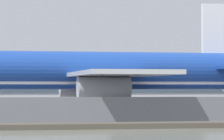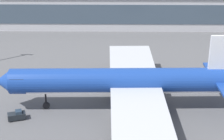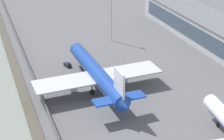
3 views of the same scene
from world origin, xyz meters
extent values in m
plane|color=#565659|center=(0.00, 0.00, 0.00)|extent=(500.00, 500.00, 0.00)
cube|color=#474238|center=(0.00, -20.50, 0.25)|extent=(320.00, 3.00, 0.50)
cube|color=slate|center=(0.00, -16.00, 1.40)|extent=(280.00, 0.08, 2.79)
cylinder|color=slate|center=(-98.00, -16.00, 1.40)|extent=(0.10, 0.10, 2.79)
cylinder|color=slate|center=(0.00, -16.00, 1.40)|extent=(0.10, 0.10, 2.79)
cylinder|color=#193D93|center=(1.10, 2.32, 5.86)|extent=(42.83, 5.92, 4.78)
cone|color=#193D93|center=(-21.57, 1.72, 5.86)|extent=(3.23, 4.63, 4.54)
cone|color=#193D93|center=(23.77, 2.93, 5.86)|extent=(3.22, 4.39, 4.31)
cube|color=#232D3D|center=(-18.54, 1.80, 6.46)|extent=(2.74, 4.14, 1.44)
cube|color=silver|center=(1.10, 2.32, 4.54)|extent=(36.40, 4.80, 0.86)
cube|color=#B7BABF|center=(3.51, -7.87, 5.26)|extent=(9.94, 20.75, 0.48)
cube|color=#B7BABF|center=(2.96, 12.63, 5.26)|extent=(9.94, 20.75, 0.48)
cylinder|color=#B7BABF|center=(2.18, -6.26, 3.71)|extent=(6.05, 2.79, 2.63)
cylinder|color=#B7BABF|center=(1.72, 10.95, 3.71)|extent=(6.05, 2.79, 2.63)
cube|color=silver|center=(19.89, 2.82, 10.64)|extent=(6.42, 0.75, 8.13)
cube|color=#193D93|center=(19.99, -0.93, 6.22)|extent=(4.47, 7.63, 0.38)
cube|color=#193D93|center=(19.79, 6.58, 6.22)|extent=(4.47, 7.63, 0.38)
cylinder|color=black|center=(-13.85, 1.92, 2.07)|extent=(0.33, 0.33, 2.80)
cylinder|color=black|center=(-13.85, 1.92, 0.67)|extent=(1.35, 0.56, 1.34)
cylinder|color=black|center=(4.16, -0.11, 2.07)|extent=(0.38, 0.38, 2.80)
cylinder|color=black|center=(4.16, -0.11, 0.67)|extent=(1.57, 1.12, 1.54)
cylinder|color=black|center=(4.02, 4.91, 2.07)|extent=(0.38, 0.38, 2.80)
cylinder|color=black|center=(4.02, 4.91, 0.67)|extent=(1.57, 1.12, 1.54)
cone|color=white|center=(27.00, 27.11, 5.04)|extent=(3.12, 4.20, 3.91)
cube|color=#232D3D|center=(29.62, 26.80, 5.55)|extent=(2.66, 3.74, 1.23)
cylinder|color=black|center=(33.72, 26.31, 1.78)|extent=(0.29, 0.29, 2.41)
cylinder|color=black|center=(33.72, 26.31, 0.58)|extent=(1.20, 0.59, 1.15)
cube|color=#1E2328|center=(-18.55, -2.24, 0.75)|extent=(3.53, 2.50, 1.11)
cube|color=#283847|center=(-18.17, -2.12, 1.55)|extent=(1.46, 1.56, 0.50)
cylinder|color=black|center=(-17.81, -1.29, 0.35)|extent=(0.73, 0.42, 0.70)
cylinder|color=black|center=(-17.40, -2.59, 0.35)|extent=(0.73, 0.42, 0.70)
cylinder|color=black|center=(-19.70, -1.90, 0.35)|extent=(0.73, 0.42, 0.70)
cylinder|color=black|center=(-19.29, -3.19, 0.35)|extent=(0.73, 0.42, 0.70)
cube|color=#3D4C5B|center=(-8.93, 51.55, 5.59)|extent=(106.97, 0.16, 6.10)
cylinder|color=#A8A8AD|center=(-37.52, 22.05, 11.53)|extent=(0.36, 0.36, 23.06)
camera|label=1|loc=(-9.48, -79.58, 3.82)|focal=105.00mm
camera|label=2|loc=(-0.26, -61.50, 35.51)|focal=60.00mm
camera|label=3|loc=(103.49, -30.65, 57.86)|focal=60.00mm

